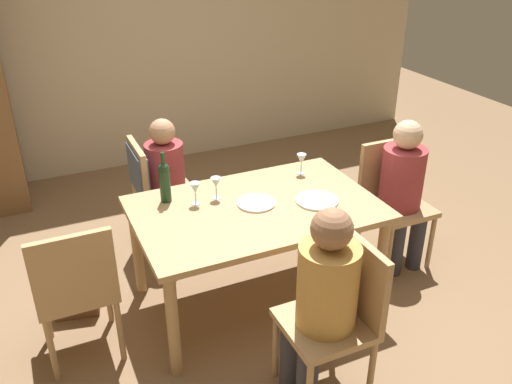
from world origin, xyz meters
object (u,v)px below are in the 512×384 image
handbag (76,300)px  dining_table (256,218)px  person_woman_host (403,185)px  dinner_plate_guest_left (317,200)px  wine_bottle_tall_green (165,181)px  dinner_plate_host (256,203)px  chair_far_left (150,184)px  wine_glass_near_right (301,160)px  wine_glass_centre (216,184)px  person_man_bearded (323,295)px  chair_near (340,309)px  person_man_guest (169,176)px  chair_right_end (392,194)px  chair_left_end (76,285)px  wine_glass_near_left (195,189)px

handbag → dining_table: bearing=-16.9°
dining_table → person_woman_host: (1.15, -0.03, 0.01)m
dinner_plate_guest_left → dining_table: bearing=164.7°
wine_bottle_tall_green → dinner_plate_host: (0.51, -0.28, -0.14)m
chair_far_left → wine_glass_near_right: (0.96, -0.56, 0.25)m
wine_bottle_tall_green → wine_glass_near_right: size_ratio=2.27×
wine_glass_near_right → dinner_plate_guest_left: wine_glass_near_right is taller
person_woman_host → wine_glass_centre: (-1.34, 0.23, 0.19)m
person_man_bearded → wine_bottle_tall_green: person_man_bearded is taller
chair_near → wine_bottle_tall_green: wine_bottle_tall_green is taller
person_man_guest → dinner_plate_host: person_man_guest is taller
person_man_guest → wine_bottle_tall_green: size_ratio=3.21×
chair_right_end → chair_far_left: bearing=-25.9°
person_man_guest → wine_bottle_tall_green: person_man_guest is taller
dining_table → person_man_guest: 0.93m
chair_left_end → handbag: 0.61m
chair_far_left → wine_glass_centre: bearing=22.6°
wine_glass_near_left → dinner_plate_guest_left: 0.78m
dining_table → wine_glass_centre: wine_glass_centre is taller
wine_glass_near_left → chair_left_end: bearing=-161.4°
person_man_bearded → dinner_plate_guest_left: person_man_bearded is taller
person_man_bearded → dinner_plate_host: (0.04, 0.90, 0.08)m
wine_glass_centre → dining_table: bearing=-46.6°
person_woman_host → person_man_bearded: 1.45m
person_man_bearded → wine_glass_near_left: size_ratio=7.74×
chair_far_left → person_man_bearded: size_ratio=0.80×
chair_left_end → person_woman_host: 2.30m
dining_table → chair_far_left: bearing=118.3°
chair_right_end → wine_bottle_tall_green: wine_bottle_tall_green is taller
person_man_guest → dinner_plate_guest_left: size_ratio=3.92×
person_man_bearded → chair_left_end: bearing=55.0°
chair_far_left → wine_bottle_tall_green: wine_bottle_tall_green is taller
chair_right_end → wine_glass_near_left: bearing=-3.8°
chair_far_left → dining_table: bearing=28.3°
wine_bottle_tall_green → handbag: bearing=175.8°
chair_left_end → wine_bottle_tall_green: size_ratio=2.72×
chair_near → wine_glass_near_right: chair_near is taller
chair_far_left → person_woman_host: (1.62, -0.90, 0.06)m
wine_glass_near_right → chair_near: bearing=-109.0°
person_man_bearded → wine_glass_near_right: (0.52, 1.18, 0.18)m
wine_bottle_tall_green → handbag: (-0.65, 0.05, -0.77)m
dining_table → chair_left_end: 1.16m
person_man_bearded → wine_bottle_tall_green: (-0.47, 1.18, 0.22)m
chair_near → wine_bottle_tall_green: 1.36m
chair_right_end → person_man_bearded: size_ratio=0.80×
wine_glass_near_left → wine_glass_near_right: same height
chair_far_left → handbag: (-0.68, -0.52, -0.48)m
dinner_plate_host → chair_right_end: bearing=3.2°
person_man_bearded → wine_glass_near_right: person_man_bearded is taller
dining_table → wine_glass_centre: bearing=133.4°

